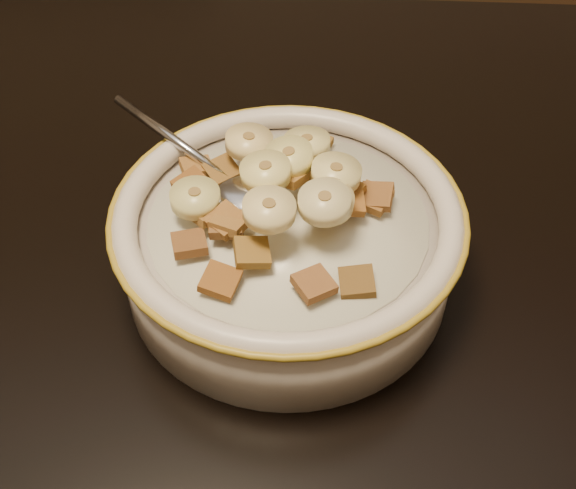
{
  "coord_description": "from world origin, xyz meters",
  "views": [
    {
      "loc": [
        0.16,
        -0.28,
        1.12
      ],
      "look_at": [
        0.15,
        0.05,
        0.78
      ],
      "focal_mm": 45.0,
      "sensor_mm": 36.0,
      "label": 1
    }
  ],
  "objects_px": {
    "chair": "(77,106)",
    "spoon": "(247,193)",
    "table": "(58,347)",
    "cereal_bowl": "(288,249)"
  },
  "relations": [
    {
      "from": "chair",
      "to": "spoon",
      "type": "relative_size",
      "value": 17.77
    },
    {
      "from": "table",
      "to": "cereal_bowl",
      "type": "bearing_deg",
      "value": 20.43
    },
    {
      "from": "table",
      "to": "chair",
      "type": "height_order",
      "value": "chair"
    },
    {
      "from": "table",
      "to": "cereal_bowl",
      "type": "distance_m",
      "value": 0.16
    },
    {
      "from": "table",
      "to": "cereal_bowl",
      "type": "height_order",
      "value": "cereal_bowl"
    },
    {
      "from": "table",
      "to": "spoon",
      "type": "xyz_separation_m",
      "value": [
        0.12,
        0.07,
        0.08
      ]
    },
    {
      "from": "table",
      "to": "chair",
      "type": "bearing_deg",
      "value": 108.99
    },
    {
      "from": "table",
      "to": "cereal_bowl",
      "type": "relative_size",
      "value": 6.58
    },
    {
      "from": "cereal_bowl",
      "to": "table",
      "type": "bearing_deg",
      "value": -162.05
    },
    {
      "from": "table",
      "to": "spoon",
      "type": "bearing_deg",
      "value": 31.98
    }
  ]
}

